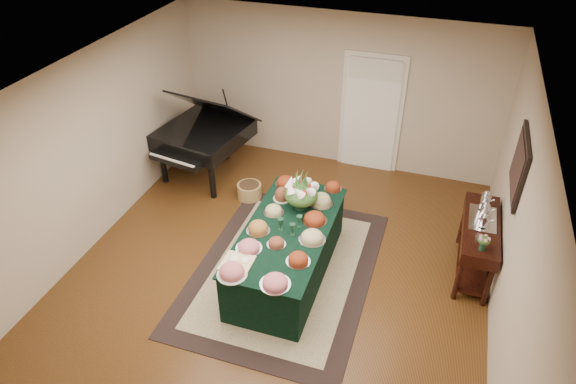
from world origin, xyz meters
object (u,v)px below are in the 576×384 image
(buffet_table, at_px, (287,251))
(floral_centerpiece, at_px, (301,191))
(grand_piano, at_px, (204,134))
(mahogany_sideboard, at_px, (479,235))

(buffet_table, height_order, floral_centerpiece, floral_centerpiece)
(buffet_table, bearing_deg, grand_piano, 137.87)
(grand_piano, height_order, mahogany_sideboard, grand_piano)
(grand_piano, bearing_deg, buffet_table, -42.13)
(floral_centerpiece, xyz_separation_m, grand_piano, (-2.16, 1.43, -0.25))
(floral_centerpiece, relative_size, mahogany_sideboard, 0.34)
(grand_piano, xyz_separation_m, mahogany_sideboard, (4.49, -1.10, -0.15))
(mahogany_sideboard, bearing_deg, floral_centerpiece, -171.87)
(floral_centerpiece, bearing_deg, grand_piano, 146.47)
(buffet_table, xyz_separation_m, floral_centerpiece, (0.03, 0.49, 0.66))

